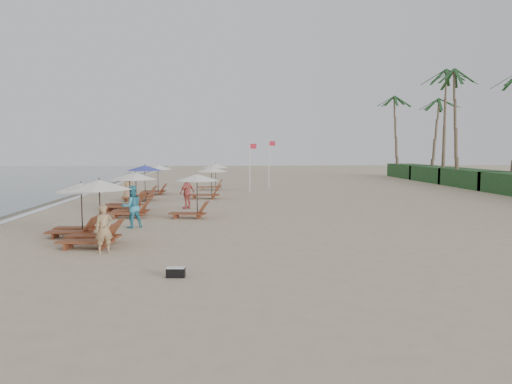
{
  "coord_description": "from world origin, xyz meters",
  "views": [
    {
      "loc": [
        -0.65,
        -20.74,
        3.51
      ],
      "look_at": [
        1.0,
        4.06,
        1.3
      ],
      "focal_mm": 34.36,
      "sensor_mm": 36.0,
      "label": 1
    }
  ],
  "objects": [
    {
      "name": "beachgoer_near",
      "position": [
        -4.65,
        -4.24,
        0.82
      ],
      "size": [
        0.71,
        0.61,
        1.64
      ],
      "primitive_type": "imported",
      "rotation": [
        0.0,
        0.0,
        0.44
      ],
      "color": "#9E7E55",
      "rests_on": "ground"
    },
    {
      "name": "ground",
      "position": [
        0.0,
        0.0,
        0.0
      ],
      "size": [
        160.0,
        160.0,
        0.0
      ],
      "primitive_type": "plane",
      "color": "tan",
      "rests_on": "ground"
    },
    {
      "name": "beachgoer_mid_a",
      "position": [
        -4.71,
        1.11,
        0.94
      ],
      "size": [
        1.15,
        1.07,
        1.88
      ],
      "primitive_type": "imported",
      "rotation": [
        0.0,
        0.0,
        3.66
      ],
      "color": "teal",
      "rests_on": "ground"
    },
    {
      "name": "beachgoer_far_a",
      "position": [
        -2.77,
        7.93,
        0.93
      ],
      "size": [
        1.07,
        1.12,
        1.86
      ],
      "primitive_type": "imported",
      "rotation": [
        0.0,
        0.0,
        3.98
      ],
      "color": "#C6564F",
      "rests_on": "ground"
    },
    {
      "name": "inland_station_1",
      "position": [
        -1.76,
        13.71,
        1.28
      ],
      "size": [
        2.87,
        2.24,
        2.22
      ],
      "color": "brown",
      "rests_on": "ground"
    },
    {
      "name": "lounger_station_1",
      "position": [
        -6.56,
        -0.77,
        1.09
      ],
      "size": [
        2.39,
        2.09,
        2.13
      ],
      "color": "brown",
      "rests_on": "ground"
    },
    {
      "name": "foam_line",
      "position": [
        -11.2,
        10.0,
        0.01
      ],
      "size": [
        0.5,
        140.0,
        0.02
      ],
      "primitive_type": "cube",
      "color": "white",
      "rests_on": "ground"
    },
    {
      "name": "flag_pole_far",
      "position": [
        3.39,
        22.4,
        2.42
      ],
      "size": [
        0.6,
        0.08,
        4.36
      ],
      "color": "silver",
      "rests_on": "ground"
    },
    {
      "name": "duffel_bag",
      "position": [
        -1.97,
        -7.49,
        0.14
      ],
      "size": [
        0.52,
        0.29,
        0.28
      ],
      "color": "black",
      "rests_on": "ground"
    },
    {
      "name": "lounger_station_4",
      "position": [
        -6.21,
        12.66,
        1.16
      ],
      "size": [
        2.79,
        2.4,
        2.39
      ],
      "color": "brown",
      "rests_on": "ground"
    },
    {
      "name": "wet_sand_band",
      "position": [
        -12.5,
        10.0,
        0.0
      ],
      "size": [
        3.2,
        140.0,
        0.01
      ],
      "primitive_type": "cube",
      "color": "#6B5E4C",
      "rests_on": "ground"
    },
    {
      "name": "inland_station_2",
      "position": [
        -1.54,
        21.0,
        1.36
      ],
      "size": [
        2.7,
        2.24,
        2.22
      ],
      "color": "brown",
      "rests_on": "ground"
    },
    {
      "name": "lounger_station_5",
      "position": [
        -5.84,
        17.04,
        1.22
      ],
      "size": [
        2.43,
        2.24,
        2.26
      ],
      "color": "brown",
      "rests_on": "ground"
    },
    {
      "name": "lounger_station_3",
      "position": [
        -6.23,
        7.27,
        1.01
      ],
      "size": [
        2.77,
        2.62,
        2.11
      ],
      "color": "brown",
      "rests_on": "ground"
    },
    {
      "name": "lounger_station_0",
      "position": [
        -5.33,
        -2.9,
        1.21
      ],
      "size": [
        2.64,
        2.34,
        2.39
      ],
      "color": "brown",
      "rests_on": "ground"
    },
    {
      "name": "beachgoer_far_b",
      "position": [
        -7.04,
        12.3,
        0.93
      ],
      "size": [
        0.98,
        1.08,
        1.85
      ],
      "primitive_type": "imported",
      "rotation": [
        0.0,
        0.0,
        1.0
      ],
      "color": "#9D7A55",
      "rests_on": "ground"
    },
    {
      "name": "lounger_station_2",
      "position": [
        -5.37,
        4.68,
        1.11
      ],
      "size": [
        2.48,
        2.14,
        2.28
      ],
      "color": "brown",
      "rests_on": "ground"
    },
    {
      "name": "inland_station_0",
      "position": [
        -2.18,
        4.13,
        1.43
      ],
      "size": [
        2.64,
        2.24,
        2.22
      ],
      "color": "brown",
      "rests_on": "ground"
    },
    {
      "name": "flag_pole_near",
      "position": [
        1.51,
        18.89,
        2.29
      ],
      "size": [
        0.59,
        0.08,
        4.1
      ],
      "color": "silver",
      "rests_on": "ground"
    }
  ]
}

